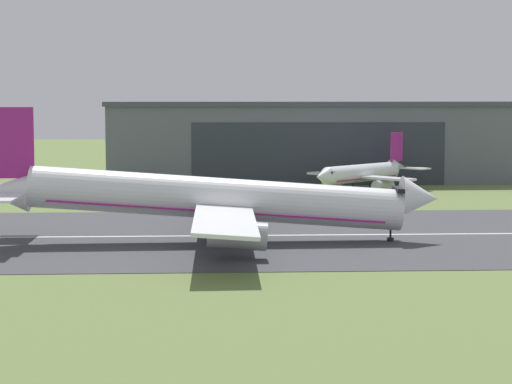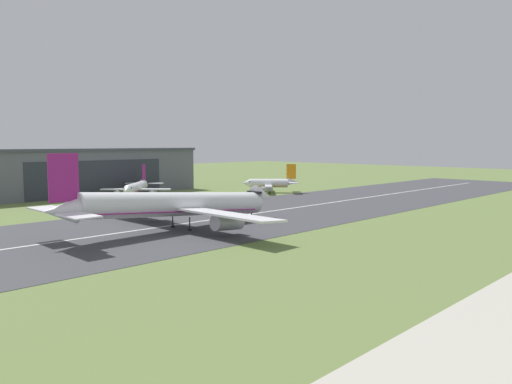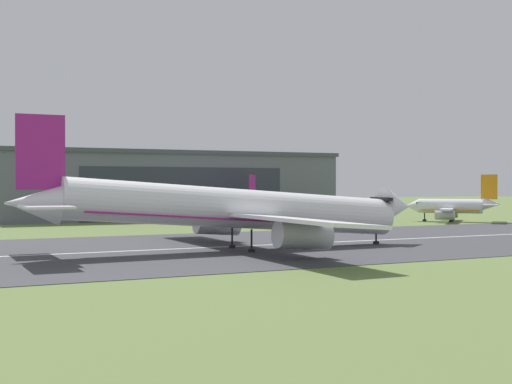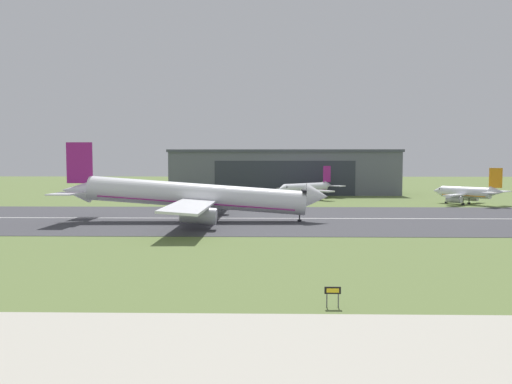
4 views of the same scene
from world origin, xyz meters
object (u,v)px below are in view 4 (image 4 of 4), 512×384
Objects in this scene: airplane_landing at (195,196)px; runway_sign at (333,292)px; airplane_parked_east at (467,193)px; airplane_parked_centre at (306,188)px.

runway_sign is at bearing -71.12° from airplane_landing.
airplane_landing is 2.76× the size of airplane_parked_east.
runway_sign is (-6.89, -115.18, -1.98)m from airplane_parked_centre.
airplane_parked_east is at bearing 29.22° from airplane_landing.
airplane_parked_east is (42.48, -18.95, -0.03)m from airplane_parked_centre.
airplane_parked_east reaches higher than runway_sign.
airplane_landing is at bearing -114.78° from airplane_parked_centre.
runway_sign is at bearing -117.16° from airplane_parked_east.
airplane_landing is 30.49× the size of runway_sign.
airplane_parked_centre is at bearing 86.58° from runway_sign.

